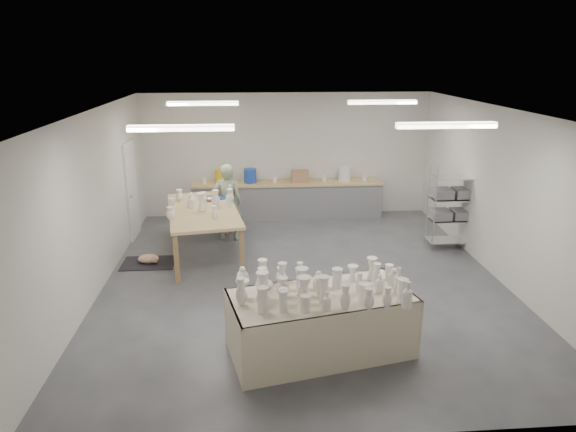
{
  "coord_description": "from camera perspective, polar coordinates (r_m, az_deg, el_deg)",
  "views": [
    {
      "loc": [
        -0.91,
        -8.4,
        3.88
      ],
      "look_at": [
        -0.23,
        0.49,
        1.05
      ],
      "focal_mm": 32.0,
      "sensor_mm": 36.0,
      "label": 1
    }
  ],
  "objects": [
    {
      "name": "back_counter",
      "position": [
        12.58,
        -0.11,
        1.97
      ],
      "size": [
        4.6,
        0.6,
        1.24
      ],
      "color": "tan",
      "rests_on": "ground"
    },
    {
      "name": "rug",
      "position": [
        10.32,
        -15.21,
        -5.06
      ],
      "size": [
        1.0,
        0.7,
        0.02
      ],
      "primitive_type": "cube",
      "color": "black",
      "rests_on": "ground"
    },
    {
      "name": "potter",
      "position": [
        11.04,
        -6.73,
        1.51
      ],
      "size": [
        0.65,
        0.47,
        1.68
      ],
      "primitive_type": "imported",
      "rotation": [
        0.0,
        0.0,
        3.03
      ],
      "color": "gray",
      "rests_on": "ground"
    },
    {
      "name": "drying_table",
      "position": [
        7.02,
        3.55,
        -11.47
      ],
      "size": [
        2.59,
        1.64,
        1.22
      ],
      "rotation": [
        0.0,
        0.0,
        0.22
      ],
      "color": "olive",
      "rests_on": "ground"
    },
    {
      "name": "cat",
      "position": [
        10.27,
        -15.17,
        -4.59
      ],
      "size": [
        0.41,
        0.3,
        0.17
      ],
      "rotation": [
        0.0,
        0.0,
        0.02
      ],
      "color": "white",
      "rests_on": "rug"
    },
    {
      "name": "work_table",
      "position": [
        10.3,
        -9.19,
        0.92
      ],
      "size": [
        1.69,
        2.76,
        1.32
      ],
      "rotation": [
        0.0,
        0.0,
        0.16
      ],
      "color": "tan",
      "rests_on": "ground"
    },
    {
      "name": "red_stool",
      "position": [
        11.46,
        -6.59,
        -0.67
      ],
      "size": [
        0.36,
        0.36,
        0.34
      ],
      "rotation": [
        0.0,
        0.0,
        0.0
      ],
      "color": "#AF1B19",
      "rests_on": "ground"
    },
    {
      "name": "wire_shelf",
      "position": [
        11.03,
        17.69,
        1.19
      ],
      "size": [
        0.88,
        0.48,
        1.8
      ],
      "color": "silver",
      "rests_on": "ground"
    },
    {
      "name": "room",
      "position": [
        8.71,
        1.02,
        5.53
      ],
      "size": [
        8.0,
        8.02,
        3.0
      ],
      "color": "#424449",
      "rests_on": "ground"
    }
  ]
}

